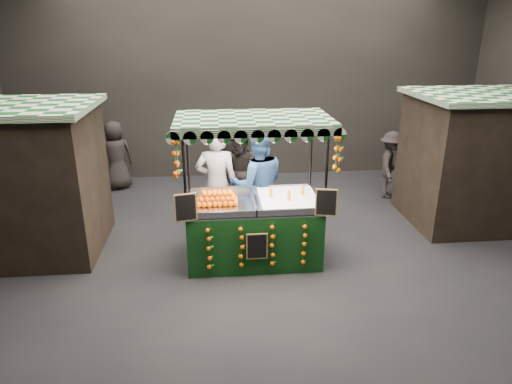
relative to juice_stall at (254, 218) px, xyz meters
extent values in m
plane|color=black|center=(0.32, -0.23, -0.76)|extent=(12.00, 12.00, 0.00)
cube|color=black|center=(0.32, 4.77, 1.74)|extent=(12.00, 0.10, 5.00)
cube|color=black|center=(0.32, -5.23, 1.74)|extent=(12.00, 0.10, 5.00)
cube|color=black|center=(-4.08, 0.77, 0.49)|extent=(2.80, 2.00, 2.50)
cube|color=black|center=(4.72, 1.27, 0.49)|extent=(2.80, 2.00, 2.50)
cube|color=#115119|center=(4.72, 1.27, 1.79)|extent=(3.00, 2.20, 0.10)
cube|color=black|center=(-0.01, 0.04, -0.27)|extent=(2.18, 1.19, 0.99)
cube|color=#B1B4B8|center=(-0.01, 0.04, 0.25)|extent=(2.18, 1.19, 0.04)
cylinder|color=black|center=(-1.07, -0.53, 0.43)|extent=(0.05, 0.05, 2.38)
cylinder|color=black|center=(1.05, -0.53, 0.43)|extent=(0.05, 0.05, 2.38)
cylinder|color=black|center=(-1.07, 0.60, 0.43)|extent=(0.05, 0.05, 2.38)
cylinder|color=black|center=(1.05, 0.60, 0.43)|extent=(0.05, 0.05, 2.38)
cube|color=#115119|center=(-0.01, 0.04, 1.66)|extent=(2.43, 1.44, 0.08)
cube|color=white|center=(0.58, 0.04, 0.31)|extent=(0.97, 1.07, 0.08)
cube|color=black|center=(-1.08, -0.59, 0.48)|extent=(0.33, 0.09, 0.44)
cube|color=black|center=(1.06, -0.59, 0.48)|extent=(0.33, 0.09, 0.44)
cube|color=black|center=(-0.01, -0.60, -0.22)|extent=(0.34, 0.02, 0.44)
imported|color=gray|center=(-0.60, 0.95, 0.29)|extent=(0.80, 0.56, 2.11)
imported|color=navy|center=(0.15, 0.85, 0.29)|extent=(1.07, 0.86, 2.11)
imported|color=#2D2824|center=(-3.39, 3.06, 0.02)|extent=(0.65, 0.51, 1.56)
imported|color=#282221|center=(-0.06, 2.18, 0.10)|extent=(1.04, 0.95, 1.73)
imported|color=black|center=(-0.19, 2.93, 0.09)|extent=(1.07, 0.65, 1.70)
imported|color=#292421|center=(3.40, 2.74, 0.01)|extent=(0.93, 1.15, 1.55)
imported|color=black|center=(-2.98, 3.96, 0.07)|extent=(0.97, 0.84, 1.67)
camera|label=1|loc=(-0.65, -7.01, 3.06)|focal=32.21mm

